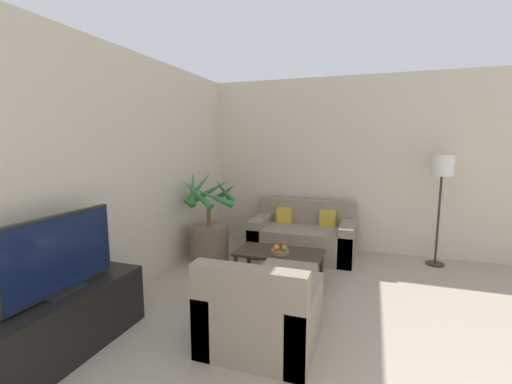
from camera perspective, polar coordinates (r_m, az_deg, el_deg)
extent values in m
cube|color=beige|center=(5.56, 24.21, 3.93)|extent=(7.75, 0.06, 2.70)
cube|color=beige|center=(3.58, -27.50, 1.70)|extent=(0.06, 7.67, 2.70)
cube|color=black|center=(3.31, -29.16, -18.57)|extent=(0.44, 1.39, 0.53)
cube|color=black|center=(3.20, -29.52, -14.16)|extent=(0.18, 0.35, 0.02)
cube|color=black|center=(3.10, -29.93, -8.79)|extent=(0.05, 1.00, 0.60)
cube|color=#0F1938|center=(3.08, -29.58, -8.88)|extent=(0.01, 0.96, 0.56)
cylinder|color=brown|center=(5.00, -7.77, -8.50)|extent=(0.55, 0.55, 0.53)
cylinder|color=brown|center=(4.89, -7.87, -3.68)|extent=(0.06, 0.06, 0.33)
cone|color=#2D7533|center=(4.73, -5.29, 0.11)|extent=(0.10, 0.55, 0.43)
cone|color=#2D7533|center=(4.96, -5.09, -0.02)|extent=(0.52, 0.44, 0.35)
cone|color=#2D7533|center=(5.09, -7.24, 0.40)|extent=(0.58, 0.22, 0.39)
cone|color=#2D7533|center=(5.01, -9.52, 0.82)|extent=(0.31, 0.51, 0.48)
cone|color=#2D7533|center=(4.84, -10.52, 0.62)|extent=(0.31, 0.50, 0.49)
cone|color=#2D7533|center=(4.65, -9.93, -0.24)|extent=(0.57, 0.22, 0.41)
cone|color=#2D7533|center=(4.58, -7.24, -0.76)|extent=(0.52, 0.44, 0.34)
cube|color=gray|center=(5.27, 7.76, -8.17)|extent=(1.50, 0.85, 0.43)
cube|color=gray|center=(5.50, 8.54, -3.16)|extent=(1.50, 0.16, 0.37)
cube|color=gray|center=(5.40, 0.93, -7.00)|extent=(0.20, 0.85, 0.55)
cube|color=gray|center=(5.17, 14.95, -8.00)|extent=(0.20, 0.85, 0.55)
cube|color=gold|center=(5.47, 4.80, -3.86)|extent=(0.24, 0.12, 0.24)
cube|color=gold|center=(5.35, 11.87, -4.29)|extent=(0.24, 0.12, 0.24)
cylinder|color=#2D2823|center=(5.51, 27.65, -10.55)|extent=(0.24, 0.24, 0.03)
cylinder|color=#2D2823|center=(5.35, 28.10, -4.16)|extent=(0.03, 0.03, 1.23)
cylinder|color=silver|center=(5.25, 28.66, 3.88)|extent=(0.29, 0.29, 0.27)
cylinder|color=#38281E|center=(4.35, -3.40, -12.51)|extent=(0.05, 0.05, 0.32)
cylinder|color=#38281E|center=(4.10, 9.91, -13.94)|extent=(0.05, 0.05, 0.32)
cylinder|color=#38281E|center=(4.77, -1.20, -10.60)|extent=(0.05, 0.05, 0.32)
cylinder|color=#38281E|center=(4.55, 10.87, -11.72)|extent=(0.05, 0.05, 0.32)
cube|color=#38281E|center=(4.36, 3.92, -10.06)|extent=(1.08, 0.57, 0.03)
cylinder|color=#997A4C|center=(4.27, 4.01, -9.90)|extent=(0.22, 0.22, 0.05)
sphere|color=red|center=(4.29, 4.42, -8.90)|extent=(0.08, 0.08, 0.08)
sphere|color=olive|center=(4.22, 4.74, -9.30)|extent=(0.07, 0.07, 0.07)
sphere|color=orange|center=(4.23, 3.44, -9.23)|extent=(0.07, 0.07, 0.07)
cube|color=gray|center=(3.12, 1.14, -20.33)|extent=(0.90, 0.87, 0.41)
cube|color=gray|center=(2.64, -1.28, -16.29)|extent=(0.90, 0.16, 0.38)
cube|color=gray|center=(3.22, -5.51, -18.44)|extent=(0.16, 0.87, 0.51)
cube|color=gray|center=(3.02, 8.33, -20.40)|extent=(0.16, 0.87, 0.51)
cube|color=gray|center=(3.79, 5.20, -15.21)|extent=(0.57, 0.49, 0.39)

